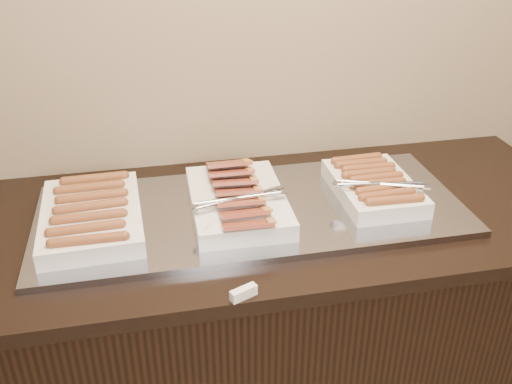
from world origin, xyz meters
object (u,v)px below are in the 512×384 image
(dish_right, at_px, (374,186))
(dish_left, at_px, (92,215))
(dish_center, at_px, (238,200))
(warming_tray, at_px, (252,211))
(counter, at_px, (244,333))

(dish_right, bearing_deg, dish_left, 179.90)
(dish_center, relative_size, dish_right, 1.25)
(dish_left, bearing_deg, warming_tray, -2.20)
(dish_left, bearing_deg, dish_center, -2.71)
(counter, distance_m, dish_center, 0.50)
(dish_left, height_order, dish_center, dish_center)
(dish_left, xyz_separation_m, dish_right, (0.80, -0.00, 0.00))
(dish_left, height_order, dish_right, dish_right)
(counter, height_order, warming_tray, warming_tray)
(counter, bearing_deg, warming_tray, 0.00)
(counter, bearing_deg, dish_right, -0.67)
(warming_tray, relative_size, dish_right, 3.66)
(counter, distance_m, warming_tray, 0.46)
(dish_right, bearing_deg, counter, 179.55)
(dish_center, bearing_deg, dish_left, -179.44)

